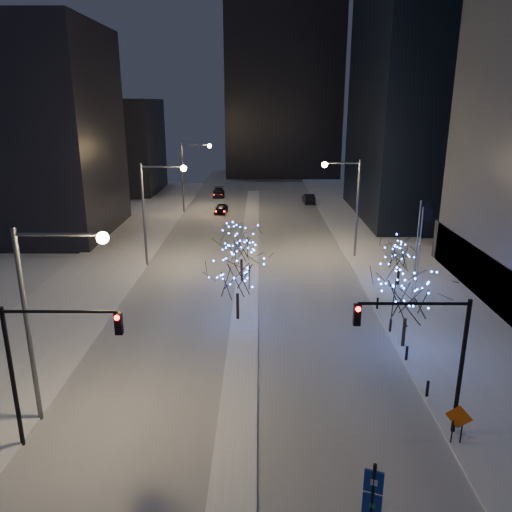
{
  "coord_description": "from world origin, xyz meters",
  "views": [
    {
      "loc": [
        1.09,
        -19.7,
        15.39
      ],
      "look_at": [
        0.85,
        14.04,
        5.0
      ],
      "focal_mm": 35.0,
      "sensor_mm": 36.0,
      "label": 1
    }
  ],
  "objects_px": {
    "street_lamp_w_far": "(190,168)",
    "holiday_tree_median_near": "(237,272)",
    "street_lamp_w_near": "(46,300)",
    "car_mid": "(309,198)",
    "street_lamp_east": "(349,196)",
    "car_far": "(219,193)",
    "holiday_tree_plaza_far": "(400,254)",
    "traffic_signal_west": "(44,354)",
    "construction_sign": "(458,420)",
    "holiday_tree_plaza_near": "(407,294)",
    "holiday_tree_median_far": "(241,243)",
    "wayfinding_sign": "(372,500)",
    "car_near": "(221,209)",
    "traffic_signal_east": "(430,345)",
    "street_lamp_w_mid": "(154,201)"
  },
  "relations": [
    {
      "from": "traffic_signal_east",
      "to": "holiday_tree_median_far",
      "type": "height_order",
      "value": "traffic_signal_east"
    },
    {
      "from": "construction_sign",
      "to": "car_mid",
      "type": "bearing_deg",
      "value": 115.38
    },
    {
      "from": "street_lamp_east",
      "to": "holiday_tree_plaza_far",
      "type": "distance_m",
      "value": 9.78
    },
    {
      "from": "car_mid",
      "to": "holiday_tree_median_near",
      "type": "bearing_deg",
      "value": 74.97
    },
    {
      "from": "street_lamp_w_mid",
      "to": "holiday_tree_median_near",
      "type": "bearing_deg",
      "value": -56.83
    },
    {
      "from": "holiday_tree_median_far",
      "to": "holiday_tree_plaza_far",
      "type": "xyz_separation_m",
      "value": [
        13.71,
        -0.94,
        -0.68
      ]
    },
    {
      "from": "traffic_signal_west",
      "to": "car_mid",
      "type": "relative_size",
      "value": 1.55
    },
    {
      "from": "traffic_signal_west",
      "to": "holiday_tree_plaza_near",
      "type": "xyz_separation_m",
      "value": [
        18.94,
        9.88,
        -1.02
      ]
    },
    {
      "from": "holiday_tree_median_far",
      "to": "street_lamp_east",
      "type": "bearing_deg",
      "value": 35.85
    },
    {
      "from": "car_near",
      "to": "holiday_tree_median_near",
      "type": "relative_size",
      "value": 0.7
    },
    {
      "from": "street_lamp_w_far",
      "to": "traffic_signal_west",
      "type": "distance_m",
      "value": 52.04
    },
    {
      "from": "street_lamp_w_mid",
      "to": "car_far",
      "type": "bearing_deg",
      "value": 85.37
    },
    {
      "from": "street_lamp_w_near",
      "to": "holiday_tree_plaza_near",
      "type": "bearing_deg",
      "value": 22.06
    },
    {
      "from": "street_lamp_w_near",
      "to": "wayfinding_sign",
      "type": "relative_size",
      "value": 2.65
    },
    {
      "from": "street_lamp_w_far",
      "to": "car_mid",
      "type": "distance_m",
      "value": 20.1
    },
    {
      "from": "holiday_tree_plaza_near",
      "to": "holiday_tree_plaza_far",
      "type": "xyz_separation_m",
      "value": [
        2.71,
        11.54,
        -0.79
      ]
    },
    {
      "from": "car_far",
      "to": "holiday_tree_plaza_near",
      "type": "distance_m",
      "value": 57.16
    },
    {
      "from": "traffic_signal_west",
      "to": "holiday_tree_median_near",
      "type": "xyz_separation_m",
      "value": [
        7.94,
        14.1,
        -0.98
      ]
    },
    {
      "from": "car_far",
      "to": "holiday_tree_plaza_far",
      "type": "distance_m",
      "value": 47.23
    },
    {
      "from": "traffic_signal_east",
      "to": "holiday_tree_plaza_near",
      "type": "bearing_deg",
      "value": 80.04
    },
    {
      "from": "holiday_tree_median_far",
      "to": "holiday_tree_plaza_far",
      "type": "distance_m",
      "value": 13.76
    },
    {
      "from": "holiday_tree_plaza_far",
      "to": "construction_sign",
      "type": "distance_m",
      "value": 21.55
    },
    {
      "from": "street_lamp_w_near",
      "to": "traffic_signal_west",
      "type": "bearing_deg",
      "value": -76.04
    },
    {
      "from": "holiday_tree_plaza_far",
      "to": "car_near",
      "type": "bearing_deg",
      "value": 120.55
    },
    {
      "from": "traffic_signal_east",
      "to": "holiday_tree_median_near",
      "type": "distance_m",
      "value": 16.17
    },
    {
      "from": "street_lamp_east",
      "to": "traffic_signal_west",
      "type": "bearing_deg",
      "value": -121.69
    },
    {
      "from": "street_lamp_w_far",
      "to": "holiday_tree_plaza_near",
      "type": "distance_m",
      "value": 46.47
    },
    {
      "from": "traffic_signal_west",
      "to": "holiday_tree_median_far",
      "type": "xyz_separation_m",
      "value": [
        7.94,
        22.36,
        -1.12
      ]
    },
    {
      "from": "street_lamp_east",
      "to": "holiday_tree_median_near",
      "type": "bearing_deg",
      "value": -123.63
    },
    {
      "from": "holiday_tree_median_near",
      "to": "car_mid",
      "type": "bearing_deg",
      "value": 78.19
    },
    {
      "from": "holiday_tree_median_near",
      "to": "holiday_tree_median_far",
      "type": "relative_size",
      "value": 1.06
    },
    {
      "from": "street_lamp_w_far",
      "to": "wayfinding_sign",
      "type": "bearing_deg",
      "value": -76.43
    },
    {
      "from": "holiday_tree_median_near",
      "to": "wayfinding_sign",
      "type": "xyz_separation_m",
      "value": [
        5.5,
        -19.83,
        -1.47
      ]
    },
    {
      "from": "wayfinding_sign",
      "to": "street_lamp_w_mid",
      "type": "bearing_deg",
      "value": 133.86
    },
    {
      "from": "traffic_signal_west",
      "to": "holiday_tree_plaza_near",
      "type": "distance_m",
      "value": 21.39
    },
    {
      "from": "street_lamp_w_near",
      "to": "car_mid",
      "type": "relative_size",
      "value": 2.21
    },
    {
      "from": "holiday_tree_median_near",
      "to": "holiday_tree_plaza_near",
      "type": "relative_size",
      "value": 0.98
    },
    {
      "from": "street_lamp_east",
      "to": "car_far",
      "type": "xyz_separation_m",
      "value": [
        -15.98,
        34.56,
        -5.74
      ]
    },
    {
      "from": "street_lamp_w_mid",
      "to": "holiday_tree_plaza_far",
      "type": "relative_size",
      "value": 2.34
    },
    {
      "from": "traffic_signal_east",
      "to": "holiday_tree_plaza_near",
      "type": "height_order",
      "value": "traffic_signal_east"
    },
    {
      "from": "street_lamp_w_near",
      "to": "street_lamp_w_far",
      "type": "xyz_separation_m",
      "value": [
        0.0,
        50.0,
        0.0
      ]
    },
    {
      "from": "holiday_tree_median_far",
      "to": "wayfinding_sign",
      "type": "xyz_separation_m",
      "value": [
        5.5,
        -28.09,
        -1.33
      ]
    },
    {
      "from": "holiday_tree_median_near",
      "to": "wayfinding_sign",
      "type": "bearing_deg",
      "value": -74.5
    },
    {
      "from": "street_lamp_w_mid",
      "to": "holiday_tree_median_near",
      "type": "height_order",
      "value": "street_lamp_w_mid"
    },
    {
      "from": "street_lamp_w_far",
      "to": "holiday_tree_median_near",
      "type": "distance_m",
      "value": 38.93
    },
    {
      "from": "street_lamp_east",
      "to": "car_mid",
      "type": "relative_size",
      "value": 2.21
    },
    {
      "from": "street_lamp_east",
      "to": "wayfinding_sign",
      "type": "distance_m",
      "value": 36.34
    },
    {
      "from": "car_mid",
      "to": "holiday_tree_plaza_near",
      "type": "bearing_deg",
      "value": 88.61
    },
    {
      "from": "car_mid",
      "to": "holiday_tree_median_far",
      "type": "xyz_separation_m",
      "value": [
        -9.43,
        -36.82,
        2.89
      ]
    },
    {
      "from": "car_far",
      "to": "holiday_tree_median_far",
      "type": "relative_size",
      "value": 0.93
    }
  ]
}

